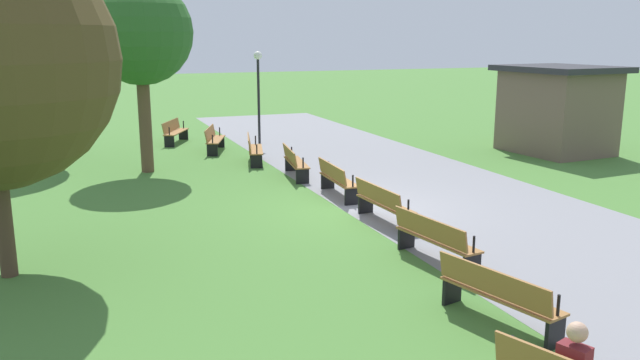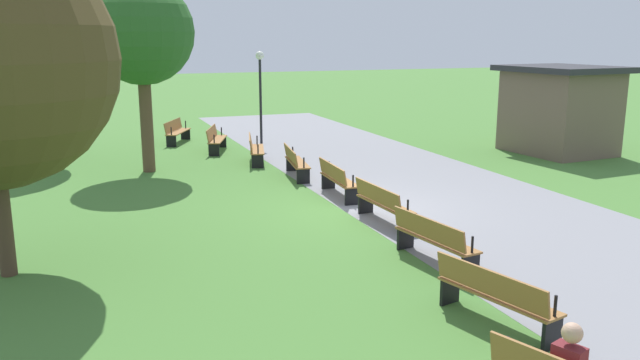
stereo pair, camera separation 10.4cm
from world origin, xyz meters
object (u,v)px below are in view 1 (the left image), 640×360
bench_4 (337,179)px  bench_7 (497,294)px  lamp_post (258,79)px  bench_0 (174,131)px  bench_3 (294,161)px  bench_6 (434,238)px  bench_2 (253,148)px  bench_5 (383,203)px  tree_0 (140,33)px  tree_2 (12,27)px  bench_1 (214,139)px  kiosk (557,109)px

bench_4 → bench_7: (7.90, -0.79, 0.00)m
bench_4 → lamp_post: bearing=179.9°
bench_0 → bench_3: bearing=43.0°
bench_6 → bench_2: bearing=174.2°
bench_4 → lamp_post: size_ratio=0.56×
bench_7 → bench_0: bearing=171.4°
bench_6 → bench_0: bearing=180.0°
bench_2 → bench_3: bearing=25.8°
bench_5 → lamp_post: size_ratio=0.56×
tree_0 → tree_2: size_ratio=0.89×
bench_0 → bench_1: same height
bench_0 → bench_2: (4.98, 1.81, 0.00)m
bench_3 → bench_4: (2.64, 0.26, 0.00)m
bench_4 → tree_2: (-7.99, -7.83, 3.90)m
bench_1 → kiosk: (4.53, 11.41, 1.09)m
bench_1 → bench_3: same height
bench_5 → kiosk: kiosk is taller
bench_6 → bench_7: size_ratio=1.00×
bench_4 → tree_0: tree_0 is taller
bench_1 → tree_2: tree_2 is taller
tree_2 → bench_1: bearing=88.1°
bench_1 → kiosk: kiosk is taller
bench_6 → lamp_post: 14.43m
bench_7 → kiosk: kiosk is taller
bench_4 → tree_0: (-5.05, -4.22, 3.70)m
bench_0 → tree_0: (5.17, -1.62, 3.70)m
bench_4 → tree_2: size_ratio=0.31×
bench_0 → tree_2: bearing=-41.0°
bench_2 → tree_2: bearing=-96.9°
bench_7 → tree_2: size_ratio=0.31×
bench_5 → lamp_post: bearing=174.8°
bench_0 → lamp_post: 3.89m
bench_4 → bench_3: bearing=-171.4°
tree_2 → bench_0: bearing=113.2°
bench_4 → bench_7: size_ratio=0.98×
bench_1 → bench_7: size_ratio=0.99×
bench_3 → tree_0: bearing=-112.7°
bench_0 → tree_0: bearing=8.4°
bench_2 → tree_0: bearing=-72.4°
bench_0 → lamp_post: bearing=93.7°
bench_0 → bench_1: (2.44, 1.03, 0.00)m
bench_0 → bench_2: bearing=45.8°
bench_5 → tree_2: bearing=-146.5°
bench_3 → tree_0: (-2.41, -3.96, 3.70)m
bench_5 → bench_7: same height
bench_4 → tree_2: tree_2 is taller
tree_0 → kiosk: (1.80, 14.06, -2.60)m
bench_0 → lamp_post: size_ratio=0.56×
bench_0 → bench_2: size_ratio=0.98×
bench_1 → tree_0: tree_0 is taller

